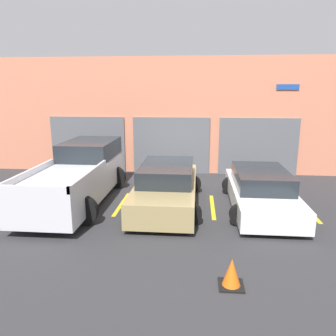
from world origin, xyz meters
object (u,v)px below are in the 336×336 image
at_px(sedan_white, 261,191).
at_px(traffic_cone, 232,274).
at_px(sedan_side, 167,186).
at_px(pickup_truck, 79,175).

bearing_deg(sedan_white, traffic_cone, -106.61).
bearing_deg(sedan_white, sedan_side, -179.95).
bearing_deg(sedan_white, pickup_truck, 177.53).
relative_size(pickup_truck, traffic_cone, 10.14).
distance_m(pickup_truck, traffic_cone, 6.45).
bearing_deg(pickup_truck, traffic_cone, -45.27).
distance_m(sedan_white, sedan_side, 2.90).
height_order(sedan_side, traffic_cone, sedan_side).
bearing_deg(pickup_truck, sedan_side, -4.98).
bearing_deg(sedan_side, traffic_cone, -69.44).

